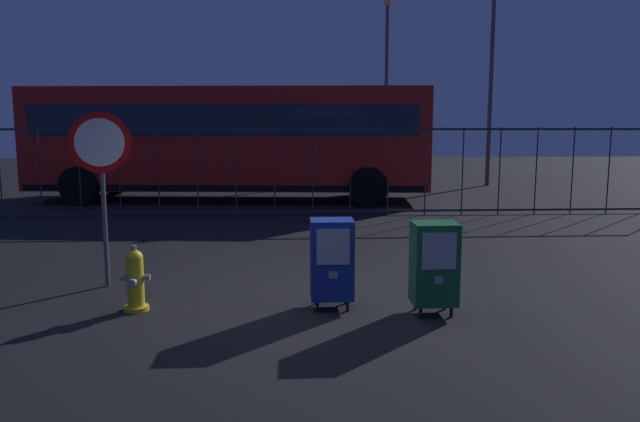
% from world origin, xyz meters
% --- Properties ---
extents(ground_plane, '(60.00, 60.00, 0.00)m').
position_xyz_m(ground_plane, '(0.00, 0.00, 0.00)').
color(ground_plane, black).
extents(fire_hydrant, '(0.33, 0.31, 0.75)m').
position_xyz_m(fire_hydrant, '(-1.85, -0.27, 0.35)').
color(fire_hydrant, yellow).
rests_on(fire_hydrant, ground_plane).
extents(newspaper_box_primary, '(0.48, 0.42, 1.02)m').
position_xyz_m(newspaper_box_primary, '(1.45, -0.57, 0.57)').
color(newspaper_box_primary, black).
rests_on(newspaper_box_primary, ground_plane).
extents(newspaper_box_secondary, '(0.48, 0.42, 1.02)m').
position_xyz_m(newspaper_box_secondary, '(0.35, -0.29, 0.57)').
color(newspaper_box_secondary, black).
rests_on(newspaper_box_secondary, ground_plane).
extents(stop_sign, '(0.71, 0.31, 2.23)m').
position_xyz_m(stop_sign, '(-2.47, 0.78, 1.60)').
color(stop_sign, '#4C4F54').
rests_on(stop_sign, ground_plane).
extents(fence_barrier, '(18.03, 0.04, 2.00)m').
position_xyz_m(fence_barrier, '(0.00, 6.63, 1.02)').
color(fence_barrier, '#2D2D33').
rests_on(fence_barrier, ground_plane).
extents(bus_near, '(10.68, 3.51, 3.00)m').
position_xyz_m(bus_near, '(-1.67, 9.63, 1.71)').
color(bus_near, red).
rests_on(bus_near, ground_plane).
extents(street_light_near_left, '(0.32, 0.32, 6.63)m').
position_xyz_m(street_light_near_left, '(3.58, 15.80, 3.87)').
color(street_light_near_left, '#4C4F54').
rests_on(street_light_near_left, ground_plane).
extents(street_light_near_right, '(0.32, 0.32, 6.59)m').
position_xyz_m(street_light_near_right, '(6.59, 13.02, 3.85)').
color(street_light_near_right, '#4C4F54').
rests_on(street_light_near_right, ground_plane).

